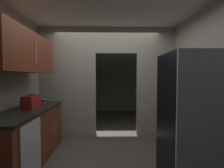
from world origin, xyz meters
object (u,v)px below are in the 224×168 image
Objects in this scene: dishwasher at (31,153)px; boombox at (31,102)px; refrigerator at (195,118)px; book_stack at (44,101)px.

dishwasher is 2.26× the size of boombox.
book_stack is at bearing 156.50° from refrigerator.
refrigerator is 2.60m from boombox.
boombox reaches higher than dishwasher.
refrigerator reaches higher than boombox.
refrigerator is 10.72× the size of book_stack.
book_stack is (0.04, 0.44, -0.06)m from boombox.
boombox is 0.45m from book_stack.
refrigerator is 2.71m from book_stack.
refrigerator is at bearing -14.14° from boombox.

